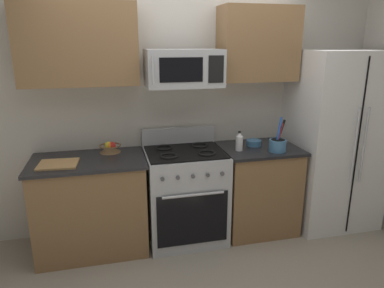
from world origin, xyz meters
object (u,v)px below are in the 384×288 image
Objects in this scene: cutting_board at (58,164)px; utensil_crock at (278,144)px; fruit_basket at (110,147)px; range_oven at (185,194)px; refrigerator at (334,140)px; bottle_vinegar at (239,142)px; prep_bowl at (254,142)px; microwave at (183,68)px.

utensil_crock is at bearing -2.32° from cutting_board.
range_oven is at bearing -14.77° from fruit_basket.
cutting_board is at bearing -178.44° from refrigerator.
refrigerator is 2.34m from fruit_basket.
bottle_vinegar reaches higher than fruit_basket.
utensil_crock is at bearing -18.41° from bottle_vinegar.
fruit_basket is (-2.33, 0.20, 0.02)m from refrigerator.
range_oven is 7.01× the size of prep_bowl.
microwave is 2.02× the size of utensil_crock.
fruit_basket is 1.26m from bottle_vinegar.
range_oven is at bearing 168.85° from utensil_crock.
microwave is 1.04m from fruit_basket.
microwave is at bearing 6.04° from cutting_board.
cutting_board is 1.90m from prep_bowl.
cutting_board is (-2.78, -0.08, -0.01)m from refrigerator.
refrigerator is at bearing -0.61° from range_oven.
utensil_crock is at bearing -11.15° from range_oven.
refrigerator is 2.78m from cutting_board.
microwave is 1.40m from cutting_board.
prep_bowl reaches higher than cutting_board.
bottle_vinegar is (0.54, -0.09, -0.71)m from microwave.
utensil_crock is at bearing -12.75° from fruit_basket.
refrigerator reaches higher than bottle_vinegar.
refrigerator is 9.53× the size of bottle_vinegar.
refrigerator is 1.81m from microwave.
range_oven is 1.24m from microwave.
microwave reaches higher than range_oven.
bottle_vinegar reaches higher than range_oven.
bottle_vinegar is at bearing -9.13° from microwave.
range_oven is 3.18× the size of utensil_crock.
refrigerator is 1.10m from bottle_vinegar.
microwave is 3.53× the size of bottle_vinegar.
refrigerator is at bearing 12.05° from utensil_crock.
refrigerator is (1.63, -0.02, 0.46)m from range_oven.
microwave is (-1.63, 0.05, 0.78)m from refrigerator.
fruit_basket is 0.63× the size of cutting_board.
microwave is at bearing 167.10° from utensil_crock.
refrigerator is 0.89m from prep_bowl.
fruit_basket is (-0.70, 0.16, -0.75)m from microwave.
refrigerator is at bearing -5.59° from prep_bowl.
range_oven reaches higher than fruit_basket.
fruit_basket is at bearing 31.67° from cutting_board.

